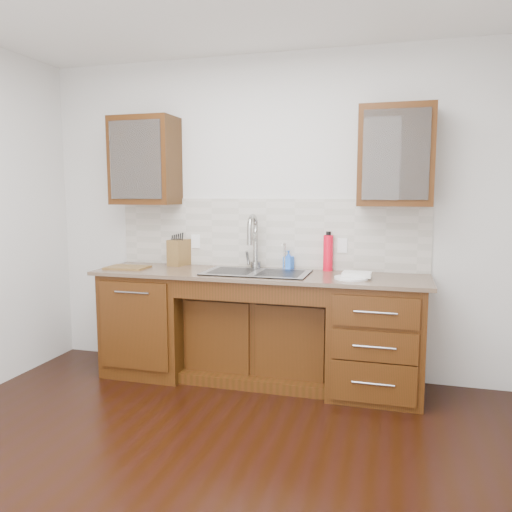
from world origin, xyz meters
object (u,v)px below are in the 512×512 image
(soap_bottle, at_px, (288,260))
(cutting_board, at_px, (127,267))
(water_bottle, at_px, (328,253))
(plate, at_px, (351,278))
(knife_block, at_px, (179,252))

(soap_bottle, distance_m, cutting_board, 1.38)
(water_bottle, xyz_separation_m, plate, (0.22, -0.34, -0.14))
(soap_bottle, relative_size, plate, 0.63)
(water_bottle, distance_m, plate, 0.43)
(soap_bottle, relative_size, knife_block, 0.70)
(plate, relative_size, cutting_board, 0.74)
(soap_bottle, xyz_separation_m, water_bottle, (0.33, 0.01, 0.07))
(plate, distance_m, cutting_board, 1.89)
(knife_block, relative_size, cutting_board, 0.67)
(knife_block, bearing_deg, water_bottle, 13.91)
(plate, bearing_deg, knife_block, 168.59)
(plate, relative_size, knife_block, 1.11)
(soap_bottle, bearing_deg, cutting_board, -151.35)
(water_bottle, bearing_deg, plate, -57.36)
(water_bottle, xyz_separation_m, knife_block, (-1.32, -0.03, -0.03))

